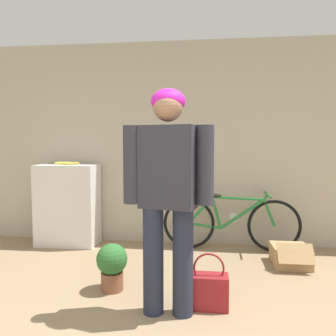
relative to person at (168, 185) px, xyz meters
name	(u,v)px	position (x,y,z in m)	size (l,w,h in m)	color
wall_back	(191,144)	(0.08, 1.84, 0.31)	(8.00, 0.07, 2.60)	#B7AD99
side_shelf	(68,205)	(-1.48, 1.58, -0.48)	(0.76, 0.41, 1.03)	white
person	(168,185)	(0.00, 0.00, 0.00)	(0.68, 0.28, 1.71)	#23283D
bicycle	(231,222)	(0.59, 1.57, -0.65)	(1.66, 0.46, 0.71)	black
banana	(67,163)	(-1.47, 1.56, 0.06)	(0.35, 0.09, 0.04)	#EAD64C
handbag	(209,290)	(0.31, 0.11, -0.84)	(0.31, 0.16, 0.45)	maroon
cardboard_box	(290,256)	(1.19, 1.15, -0.89)	(0.38, 0.48, 0.28)	tan
potted_plant	(112,264)	(-0.54, 0.34, -0.76)	(0.27, 0.27, 0.42)	brown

